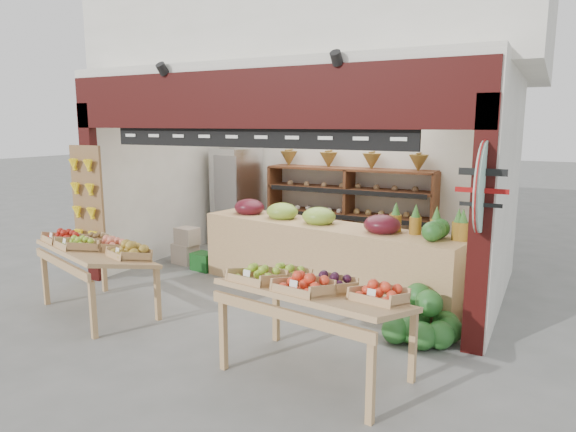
{
  "coord_description": "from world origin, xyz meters",
  "views": [
    {
      "loc": [
        3.37,
        -6.42,
        2.36
      ],
      "look_at": [
        0.12,
        -0.2,
        1.09
      ],
      "focal_mm": 32.0,
      "sensor_mm": 36.0,
      "label": 1
    }
  ],
  "objects_px": {
    "cardboard_stack": "(197,252)",
    "mid_counter": "(324,255)",
    "display_table_left": "(95,249)",
    "display_table_right": "(312,289)",
    "refrigerator": "(237,198)",
    "back_shelving": "(349,196)",
    "watermelon_pile": "(423,322)"
  },
  "relations": [
    {
      "from": "display_table_right",
      "to": "mid_counter",
      "type": "bearing_deg",
      "value": 110.76
    },
    {
      "from": "back_shelving",
      "to": "display_table_left",
      "type": "bearing_deg",
      "value": -116.06
    },
    {
      "from": "display_table_right",
      "to": "display_table_left",
      "type": "bearing_deg",
      "value": 174.96
    },
    {
      "from": "cardboard_stack",
      "to": "display_table_left",
      "type": "relative_size",
      "value": 0.55
    },
    {
      "from": "cardboard_stack",
      "to": "watermelon_pile",
      "type": "relative_size",
      "value": 1.23
    },
    {
      "from": "display_table_right",
      "to": "watermelon_pile",
      "type": "bearing_deg",
      "value": 57.96
    },
    {
      "from": "back_shelving",
      "to": "watermelon_pile",
      "type": "height_order",
      "value": "back_shelving"
    },
    {
      "from": "watermelon_pile",
      "to": "refrigerator",
      "type": "bearing_deg",
      "value": 146.49
    },
    {
      "from": "cardboard_stack",
      "to": "mid_counter",
      "type": "bearing_deg",
      "value": -6.63
    },
    {
      "from": "mid_counter",
      "to": "display_table_right",
      "type": "relative_size",
      "value": 2.19
    },
    {
      "from": "refrigerator",
      "to": "display_table_left",
      "type": "xyz_separation_m",
      "value": [
        0.35,
        -3.79,
        -0.15
      ]
    },
    {
      "from": "refrigerator",
      "to": "mid_counter",
      "type": "height_order",
      "value": "refrigerator"
    },
    {
      "from": "back_shelving",
      "to": "cardboard_stack",
      "type": "relative_size",
      "value": 3.02
    },
    {
      "from": "back_shelving",
      "to": "display_table_right",
      "type": "distance_m",
      "value": 4.38
    },
    {
      "from": "display_table_left",
      "to": "watermelon_pile",
      "type": "height_order",
      "value": "display_table_left"
    },
    {
      "from": "back_shelving",
      "to": "refrigerator",
      "type": "xyz_separation_m",
      "value": [
        -2.27,
        -0.12,
        -0.17
      ]
    },
    {
      "from": "cardboard_stack",
      "to": "mid_counter",
      "type": "height_order",
      "value": "mid_counter"
    },
    {
      "from": "refrigerator",
      "to": "display_table_right",
      "type": "distance_m",
      "value": 5.37
    },
    {
      "from": "refrigerator",
      "to": "cardboard_stack",
      "type": "relative_size",
      "value": 1.9
    },
    {
      "from": "refrigerator",
      "to": "cardboard_stack",
      "type": "distance_m",
      "value": 1.7
    },
    {
      "from": "display_table_left",
      "to": "mid_counter",
      "type": "bearing_deg",
      "value": 40.78
    },
    {
      "from": "back_shelving",
      "to": "mid_counter",
      "type": "distance_m",
      "value": 2.06
    },
    {
      "from": "display_table_left",
      "to": "refrigerator",
      "type": "bearing_deg",
      "value": 95.28
    },
    {
      "from": "back_shelving",
      "to": "refrigerator",
      "type": "distance_m",
      "value": 2.28
    },
    {
      "from": "display_table_left",
      "to": "display_table_right",
      "type": "height_order",
      "value": "display_table_right"
    },
    {
      "from": "mid_counter",
      "to": "refrigerator",
      "type": "bearing_deg",
      "value": 145.57
    },
    {
      "from": "display_table_left",
      "to": "display_table_right",
      "type": "relative_size",
      "value": 1.0
    },
    {
      "from": "display_table_right",
      "to": "watermelon_pile",
      "type": "relative_size",
      "value": 2.24
    },
    {
      "from": "refrigerator",
      "to": "display_table_right",
      "type": "bearing_deg",
      "value": -34.26
    },
    {
      "from": "cardboard_stack",
      "to": "display_table_left",
      "type": "height_order",
      "value": "display_table_left"
    },
    {
      "from": "refrigerator",
      "to": "cardboard_stack",
      "type": "height_order",
      "value": "refrigerator"
    },
    {
      "from": "watermelon_pile",
      "to": "display_table_right",
      "type": "bearing_deg",
      "value": -122.04
    }
  ]
}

